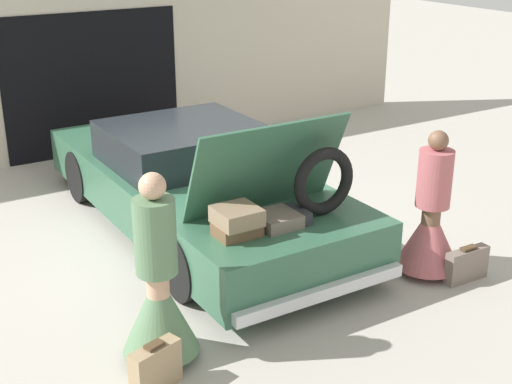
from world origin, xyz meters
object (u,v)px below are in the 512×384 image
Objects in this scene: person_right at (430,224)px; person_left at (158,296)px; car at (196,183)px; suitcase_beside_right_person at (467,265)px; suitcase_beside_left_person at (156,368)px.

person_left is at bearing 77.82° from person_right.
suitcase_beside_right_person is at bearing -57.22° from car.
car reaches higher than suitcase_beside_right_person.
car is at bearing 148.29° from person_left.
person_left is 1.08× the size of person_right.
person_right is at bearing 6.22° from suitcase_beside_left_person.
car is at bearing 122.78° from suitcase_beside_right_person.
person_right is (3.05, -0.03, -0.05)m from person_left.
suitcase_beside_left_person reaches higher than suitcase_beside_right_person.
car is 2.80m from person_right.
suitcase_beside_left_person is at bearing -28.10° from person_left.
person_right is 3.04× the size of suitcase_beside_right_person.
person_right reaches higher than suitcase_beside_left_person.
suitcase_beside_left_person is 0.91× the size of suitcase_beside_right_person.
person_left is (-1.53, -2.32, 0.04)m from car.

